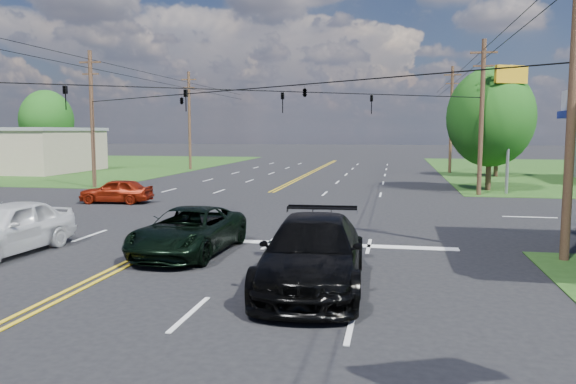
% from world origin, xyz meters
% --- Properties ---
extents(ground, '(280.00, 280.00, 0.00)m').
position_xyz_m(ground, '(0.00, 12.00, 0.00)').
color(ground, black).
rests_on(ground, ground).
extents(grass_nw, '(46.00, 48.00, 0.03)m').
position_xyz_m(grass_nw, '(-35.00, 44.00, 0.00)').
color(grass_nw, '#214516').
rests_on(grass_nw, ground).
extents(stop_bar, '(10.00, 0.50, 0.02)m').
position_xyz_m(stop_bar, '(5.00, 4.00, 0.00)').
color(stop_bar, silver).
rests_on(stop_bar, ground).
extents(retail_nw, '(16.00, 11.00, 4.00)m').
position_xyz_m(retail_nw, '(-30.00, 34.00, 2.00)').
color(retail_nw, tan).
rests_on(retail_nw, ground).
extents(pole_se, '(1.60, 0.28, 9.50)m').
position_xyz_m(pole_se, '(13.00, 3.00, 4.92)').
color(pole_se, '#3F251A').
rests_on(pole_se, ground).
extents(pole_nw, '(1.60, 0.28, 9.50)m').
position_xyz_m(pole_nw, '(-13.00, 21.00, 4.92)').
color(pole_nw, '#3F251A').
rests_on(pole_nw, ground).
extents(pole_ne, '(1.60, 0.28, 9.50)m').
position_xyz_m(pole_ne, '(13.00, 21.00, 4.92)').
color(pole_ne, '#3F251A').
rests_on(pole_ne, ground).
extents(pole_left_far, '(1.60, 0.28, 10.00)m').
position_xyz_m(pole_left_far, '(-13.00, 40.00, 5.17)').
color(pole_left_far, '#3F251A').
rests_on(pole_left_far, ground).
extents(pole_right_far, '(1.60, 0.28, 10.00)m').
position_xyz_m(pole_right_far, '(13.00, 40.00, 5.17)').
color(pole_right_far, '#3F251A').
rests_on(pole_right_far, ground).
extents(span_wire_signals, '(26.00, 18.00, 1.13)m').
position_xyz_m(span_wire_signals, '(0.00, 12.00, 6.00)').
color(span_wire_signals, black).
rests_on(span_wire_signals, ground).
extents(power_lines, '(26.04, 100.00, 0.64)m').
position_xyz_m(power_lines, '(0.00, 10.00, 8.60)').
color(power_lines, black).
rests_on(power_lines, ground).
extents(tree_right_a, '(5.70, 5.70, 8.18)m').
position_xyz_m(tree_right_a, '(14.00, 24.00, 4.87)').
color(tree_right_a, '#3F251A').
rests_on(tree_right_a, ground).
extents(tree_right_b, '(4.94, 4.94, 7.09)m').
position_xyz_m(tree_right_b, '(16.50, 36.00, 4.22)').
color(tree_right_b, '#3F251A').
rests_on(tree_right_b, ground).
extents(tree_far_l, '(6.08, 6.08, 8.72)m').
position_xyz_m(tree_far_l, '(-32.00, 44.00, 5.19)').
color(tree_far_l, '#3F251A').
rests_on(tree_far_l, ground).
extents(pickup_dkgreen, '(2.73, 5.48, 1.49)m').
position_xyz_m(pickup_dkgreen, '(1.29, 1.79, 0.75)').
color(pickup_dkgreen, black).
rests_on(pickup_dkgreen, ground).
extents(suv_black, '(2.79, 6.28, 1.79)m').
position_xyz_m(suv_black, '(5.83, -1.43, 0.90)').
color(suv_black, black).
rests_on(suv_black, ground).
extents(pickup_white, '(2.41, 5.23, 1.74)m').
position_xyz_m(pickup_white, '(-4.46, 0.59, 0.87)').
color(pickup_white, silver).
rests_on(pickup_white, ground).
extents(sedan_red, '(4.07, 1.91, 1.35)m').
position_xyz_m(sedan_red, '(-7.29, 13.30, 0.67)').
color(sedan_red, maroon).
rests_on(sedan_red, ground).
extents(polesign_ne, '(2.12, 1.16, 8.06)m').
position_xyz_m(polesign_ne, '(14.82, 22.05, 6.28)').
color(polesign_ne, '#A5A5AA').
rests_on(polesign_ne, ground).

